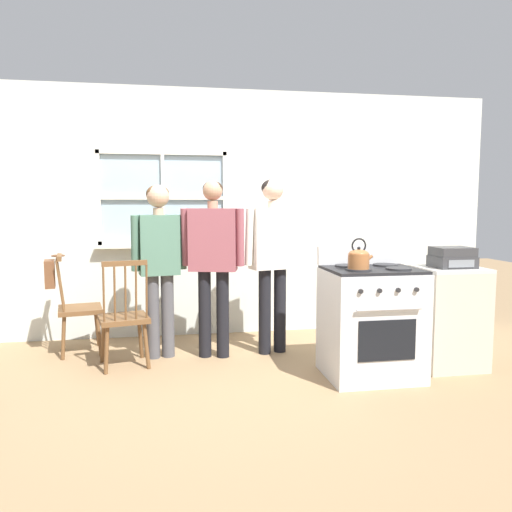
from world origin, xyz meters
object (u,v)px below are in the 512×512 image
at_px(kettle, 359,258).
at_px(chair_by_window, 78,309).
at_px(person_teen_center, 213,252).
at_px(person_adult_right, 273,248).
at_px(handbag, 50,273).
at_px(stereo, 452,258).
at_px(stove, 371,321).
at_px(person_elderly_left, 159,254).
at_px(potted_plant, 185,238).
at_px(side_counter, 449,317).
at_px(chair_near_wall, 124,319).

bearing_deg(kettle, chair_by_window, 152.32).
distance_m(person_teen_center, person_adult_right, 0.58).
height_order(person_adult_right, handbag, person_adult_right).
height_order(kettle, stereo, kettle).
bearing_deg(kettle, person_adult_right, 118.43).
bearing_deg(stove, handbag, 158.90).
height_order(person_elderly_left, potted_plant, person_elderly_left).
distance_m(stove, handbag, 3.00).
height_order(person_adult_right, side_counter, person_adult_right).
bearing_deg(stereo, kettle, -166.71).
distance_m(person_adult_right, stove, 1.19).
distance_m(person_adult_right, stereo, 1.62).
bearing_deg(chair_near_wall, side_counter, 157.48).
distance_m(stove, stereo, 0.94).
bearing_deg(side_counter, stove, -171.68).
height_order(person_adult_right, stove, person_adult_right).
xyz_separation_m(chair_by_window, kettle, (2.38, -1.25, 0.59)).
height_order(chair_by_window, kettle, kettle).
relative_size(stove, stereo, 3.19).
xyz_separation_m(chair_by_window, stove, (2.55, -1.12, 0.04)).
bearing_deg(person_teen_center, chair_by_window, 178.72).
bearing_deg(stove, stereo, 6.82).
height_order(chair_by_window, chair_near_wall, same).
xyz_separation_m(chair_near_wall, stereo, (2.85, -0.52, 0.55)).
bearing_deg(stove, side_counter, 8.32).
distance_m(person_teen_center, handbag, 1.57).
bearing_deg(person_elderly_left, person_adult_right, -11.73).
height_order(person_elderly_left, side_counter, person_elderly_left).
bearing_deg(person_adult_right, stereo, -39.65).
relative_size(chair_near_wall, handbag, 3.17).
distance_m(person_teen_center, potted_plant, 0.84).
xyz_separation_m(person_adult_right, handbag, (-2.10, 0.27, -0.23)).
bearing_deg(chair_near_wall, chair_by_window, -58.73).
bearing_deg(stove, chair_by_window, 156.35).
bearing_deg(chair_near_wall, handbag, -45.29).
relative_size(person_teen_center, kettle, 6.76).
relative_size(chair_near_wall, person_elderly_left, 0.60).
bearing_deg(handbag, side_counter, -15.06).
bearing_deg(person_adult_right, potted_plant, 123.35).
bearing_deg(kettle, stereo, 13.29).
distance_m(person_teen_center, stove, 1.57).
bearing_deg(side_counter, stereo, -90.00).
bearing_deg(person_teen_center, kettle, -25.75).
bearing_deg(stove, kettle, -142.42).
bearing_deg(person_elderly_left, person_teen_center, -18.16).
xyz_separation_m(chair_by_window, stereo, (3.33, -1.02, 0.55)).
xyz_separation_m(handbag, stereo, (3.56, -0.98, 0.19)).
xyz_separation_m(chair_by_window, handbag, (-0.23, -0.04, 0.36)).
xyz_separation_m(chair_near_wall, person_elderly_left, (0.32, 0.22, 0.56)).
bearing_deg(side_counter, handbag, 164.94).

